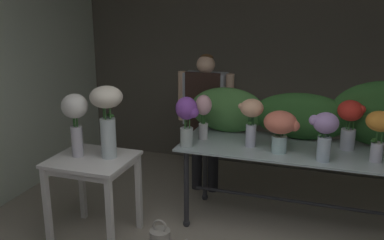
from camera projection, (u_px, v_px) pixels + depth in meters
ground_plane at (256, 229)px, 4.19m from camera, size 7.63×7.63×0.00m
wall_back at (286, 57)px, 5.38m from camera, size 5.47×0.12×2.87m
wall_left at (8, 67)px, 4.64m from camera, size 0.12×3.59×2.87m
display_table_glass at (297, 161)px, 4.03m from camera, size 2.17×0.81×0.82m
side_table_white at (93, 169)px, 3.88m from camera, size 0.70×0.63×0.78m
florist at (205, 109)px, 4.79m from camera, size 0.64×0.24×1.57m
foliage_backdrop at (324, 114)px, 4.13m from camera, size 2.43×0.28×0.63m
vase_sunset_ranunculus at (379, 128)px, 3.60m from camera, size 0.23×0.23×0.44m
vase_blush_dahlias at (203, 112)px, 4.20m from camera, size 0.16×0.16×0.44m
vase_peach_peonies at (251, 116)px, 3.98m from camera, size 0.23×0.21×0.45m
vase_scarlet_tulips at (350, 120)px, 3.90m from camera, size 0.24×0.23×0.46m
vase_coral_stock at (280, 126)px, 3.83m from camera, size 0.33×0.29×0.38m
vase_lilac_carnations at (325, 132)px, 3.62m from camera, size 0.24×0.21×0.43m
vase_violet_roses at (187, 117)px, 3.98m from camera, size 0.23×0.20×0.47m
vase_white_roses_tall at (75, 116)px, 3.79m from camera, size 0.23×0.23×0.57m
vase_cream_lisianthus_tall at (107, 113)px, 3.75m from camera, size 0.29×0.29×0.65m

